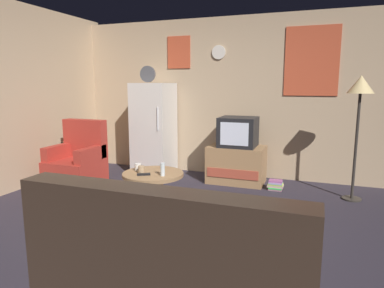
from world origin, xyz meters
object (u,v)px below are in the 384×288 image
object	(u,v)px
crt_tv	(238,132)
couch	(174,273)
armchair	(78,163)
wine_glass	(163,169)
remote_control	(144,174)
mug_ceramic_tan	(141,170)
tv_stand	(236,164)
mug_ceramic_white	(138,167)
standing_lamp	(360,94)
book_stack	(275,185)
coffee_table	(153,191)
fridge	(154,129)

from	to	relation	value
crt_tv	couch	xyz separation A→B (m)	(0.33, -3.19, -0.47)
crt_tv	armchair	world-z (taller)	crt_tv
wine_glass	remote_control	size ratio (longest dim) A/B	1.00
mug_ceramic_tan	armchair	xyz separation A→B (m)	(-1.38, 0.59, -0.16)
tv_stand	crt_tv	bearing A→B (deg)	-3.62
mug_ceramic_tan	mug_ceramic_white	bearing A→B (deg)	135.75
standing_lamp	remote_control	size ratio (longest dim) A/B	10.60
mug_ceramic_white	mug_ceramic_tan	size ratio (longest dim) A/B	1.00
tv_stand	remote_control	distance (m)	1.78
standing_lamp	mug_ceramic_white	xyz separation A→B (m)	(-2.47, -1.20, -0.86)
standing_lamp	couch	distance (m)	3.35
wine_glass	standing_lamp	bearing A→B (deg)	31.91
standing_lamp	mug_ceramic_white	distance (m)	2.88
couch	book_stack	world-z (taller)	couch
coffee_table	mug_ceramic_tan	bearing A→B (deg)	-145.81
coffee_table	book_stack	bearing A→B (deg)	45.75
tv_stand	armchair	world-z (taller)	armchair
armchair	book_stack	size ratio (longest dim) A/B	4.37
wine_glass	crt_tv	bearing A→B (deg)	71.95
tv_stand	book_stack	distance (m)	0.67
crt_tv	mug_ceramic_tan	size ratio (longest dim) A/B	6.00
wine_glass	mug_ceramic_white	xyz separation A→B (m)	(-0.37, 0.10, -0.03)
mug_ceramic_tan	tv_stand	bearing A→B (deg)	63.67
coffee_table	couch	world-z (taller)	couch
coffee_table	fridge	bearing A→B (deg)	116.07
armchair	couch	world-z (taller)	armchair
wine_glass	mug_ceramic_white	distance (m)	0.39
crt_tv	armchair	distance (m)	2.42
armchair	book_stack	distance (m)	2.89
wine_glass	book_stack	distance (m)	1.84
fridge	wine_glass	world-z (taller)	fridge
standing_lamp	mug_ceramic_tan	world-z (taller)	standing_lamp
fridge	book_stack	world-z (taller)	fridge
mug_ceramic_tan	couch	world-z (taller)	couch
fridge	crt_tv	xyz separation A→B (m)	(1.45, -0.09, 0.03)
standing_lamp	book_stack	size ratio (longest dim) A/B	7.24
mug_ceramic_tan	book_stack	world-z (taller)	mug_ceramic_tan
tv_stand	crt_tv	world-z (taller)	crt_tv
crt_tv	coffee_table	distance (m)	1.72
standing_lamp	remote_control	world-z (taller)	standing_lamp
standing_lamp	coffee_table	distance (m)	2.80
coffee_table	armchair	distance (m)	1.58
crt_tv	armchair	bearing A→B (deg)	-155.78
mug_ceramic_white	wine_glass	bearing A→B (deg)	-15.02
standing_lamp	couch	bearing A→B (deg)	-113.22
wine_glass	tv_stand	bearing A→B (deg)	72.46
mug_ceramic_tan	wine_glass	bearing A→B (deg)	-1.28
couch	crt_tv	bearing A→B (deg)	95.82
tv_stand	couch	distance (m)	3.21
mug_ceramic_white	remote_control	size ratio (longest dim) A/B	0.60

